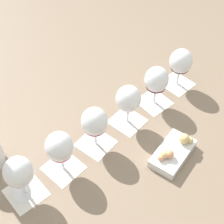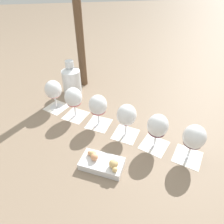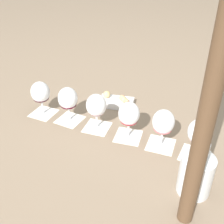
{
  "view_description": "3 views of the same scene",
  "coord_description": "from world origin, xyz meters",
  "px_view_note": "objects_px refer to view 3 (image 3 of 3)",
  "views": [
    {
      "loc": [
        -0.79,
        -0.1,
        0.97
      ],
      "look_at": [
        0.0,
        -0.0,
        0.11
      ],
      "focal_mm": 55.0,
      "sensor_mm": 36.0,
      "label": 1
    },
    {
      "loc": [
        -0.13,
        -0.74,
        0.67
      ],
      "look_at": [
        0.0,
        -0.0,
        0.11
      ],
      "focal_mm": 32.0,
      "sensor_mm": 36.0,
      "label": 2
    },
    {
      "loc": [
        0.26,
        0.98,
        0.76
      ],
      "look_at": [
        0.0,
        -0.0,
        0.11
      ],
      "focal_mm": 45.0,
      "sensor_mm": 36.0,
      "label": 3
    }
  ],
  "objects_px": {
    "wine_glass_4": "(68,100)",
    "ceramic_vase": "(196,171)",
    "wine_glass_2": "(129,115)",
    "snack_dish": "(116,101)",
    "umbrella_pole": "(214,82)",
    "wine_glass_0": "(199,134)",
    "wine_glass_1": "(163,123)",
    "wine_glass_3": "(96,107)",
    "wine_glass_5": "(41,94)"
  },
  "relations": [
    {
      "from": "wine_glass_1",
      "to": "wine_glass_5",
      "type": "relative_size",
      "value": 1.0
    },
    {
      "from": "wine_glass_1",
      "to": "ceramic_vase",
      "type": "height_order",
      "value": "ceramic_vase"
    },
    {
      "from": "wine_glass_0",
      "to": "wine_glass_5",
      "type": "relative_size",
      "value": 1.0
    },
    {
      "from": "ceramic_vase",
      "to": "umbrella_pole",
      "type": "xyz_separation_m",
      "value": [
        0.08,
        0.09,
        0.39
      ]
    },
    {
      "from": "wine_glass_4",
      "to": "wine_glass_2",
      "type": "bearing_deg",
      "value": 139.93
    },
    {
      "from": "wine_glass_1",
      "to": "wine_glass_3",
      "type": "height_order",
      "value": "same"
    },
    {
      "from": "snack_dish",
      "to": "umbrella_pole",
      "type": "xyz_separation_m",
      "value": [
        -0.03,
        0.71,
        0.46
      ]
    },
    {
      "from": "wine_glass_2",
      "to": "wine_glass_5",
      "type": "height_order",
      "value": "same"
    },
    {
      "from": "wine_glass_1",
      "to": "ceramic_vase",
      "type": "distance_m",
      "value": 0.26
    },
    {
      "from": "wine_glass_5",
      "to": "ceramic_vase",
      "type": "relative_size",
      "value": 0.81
    },
    {
      "from": "wine_glass_2",
      "to": "umbrella_pole",
      "type": "height_order",
      "value": "umbrella_pole"
    },
    {
      "from": "wine_glass_4",
      "to": "ceramic_vase",
      "type": "height_order",
      "value": "ceramic_vase"
    },
    {
      "from": "wine_glass_4",
      "to": "ceramic_vase",
      "type": "relative_size",
      "value": 0.81
    },
    {
      "from": "wine_glass_0",
      "to": "wine_glass_1",
      "type": "relative_size",
      "value": 1.0
    },
    {
      "from": "snack_dish",
      "to": "wine_glass_0",
      "type": "bearing_deg",
      "value": 113.8
    },
    {
      "from": "ceramic_vase",
      "to": "snack_dish",
      "type": "height_order",
      "value": "ceramic_vase"
    },
    {
      "from": "wine_glass_1",
      "to": "snack_dish",
      "type": "bearing_deg",
      "value": -75.08
    },
    {
      "from": "wine_glass_1",
      "to": "snack_dish",
      "type": "relative_size",
      "value": 0.85
    },
    {
      "from": "wine_glass_0",
      "to": "wine_glass_2",
      "type": "height_order",
      "value": "same"
    },
    {
      "from": "wine_glass_1",
      "to": "wine_glass_3",
      "type": "xyz_separation_m",
      "value": [
        0.23,
        -0.19,
        -0.0
      ]
    },
    {
      "from": "wine_glass_0",
      "to": "wine_glass_4",
      "type": "distance_m",
      "value": 0.59
    },
    {
      "from": "snack_dish",
      "to": "umbrella_pole",
      "type": "distance_m",
      "value": 0.85
    },
    {
      "from": "wine_glass_1",
      "to": "umbrella_pole",
      "type": "bearing_deg",
      "value": 78.91
    },
    {
      "from": "wine_glass_0",
      "to": "ceramic_vase",
      "type": "relative_size",
      "value": 0.81
    },
    {
      "from": "wine_glass_0",
      "to": "umbrella_pole",
      "type": "relative_size",
      "value": 0.18
    },
    {
      "from": "wine_glass_4",
      "to": "wine_glass_5",
      "type": "height_order",
      "value": "same"
    },
    {
      "from": "wine_glass_5",
      "to": "wine_glass_3",
      "type": "bearing_deg",
      "value": 141.56
    },
    {
      "from": "wine_glass_0",
      "to": "wine_glass_5",
      "type": "xyz_separation_m",
      "value": [
        0.57,
        -0.47,
        0.0
      ]
    },
    {
      "from": "wine_glass_1",
      "to": "wine_glass_2",
      "type": "bearing_deg",
      "value": -38.19
    },
    {
      "from": "wine_glass_0",
      "to": "umbrella_pole",
      "type": "bearing_deg",
      "value": 55.54
    },
    {
      "from": "wine_glass_0",
      "to": "wine_glass_2",
      "type": "distance_m",
      "value": 0.29
    },
    {
      "from": "wine_glass_4",
      "to": "snack_dish",
      "type": "distance_m",
      "value": 0.28
    },
    {
      "from": "wine_glass_4",
      "to": "wine_glass_5",
      "type": "xyz_separation_m",
      "value": [
        0.12,
        -0.09,
        -0.0
      ]
    },
    {
      "from": "wine_glass_2",
      "to": "wine_glass_3",
      "type": "bearing_deg",
      "value": -40.49
    },
    {
      "from": "wine_glass_3",
      "to": "umbrella_pole",
      "type": "distance_m",
      "value": 0.68
    },
    {
      "from": "snack_dish",
      "to": "wine_glass_3",
      "type": "bearing_deg",
      "value": 50.81
    },
    {
      "from": "wine_glass_3",
      "to": "ceramic_vase",
      "type": "xyz_separation_m",
      "value": [
        -0.24,
        0.45,
        -0.02
      ]
    },
    {
      "from": "ceramic_vase",
      "to": "wine_glass_3",
      "type": "bearing_deg",
      "value": -61.55
    },
    {
      "from": "wine_glass_4",
      "to": "snack_dish",
      "type": "xyz_separation_m",
      "value": [
        -0.25,
        -0.08,
        -0.09
      ]
    },
    {
      "from": "ceramic_vase",
      "to": "umbrella_pole",
      "type": "relative_size",
      "value": 0.22
    },
    {
      "from": "wine_glass_1",
      "to": "wine_glass_2",
      "type": "height_order",
      "value": "same"
    },
    {
      "from": "wine_glass_3",
      "to": "wine_glass_2",
      "type": "bearing_deg",
      "value": 139.51
    },
    {
      "from": "wine_glass_4",
      "to": "umbrella_pole",
      "type": "distance_m",
      "value": 0.79
    },
    {
      "from": "wine_glass_3",
      "to": "wine_glass_5",
      "type": "bearing_deg",
      "value": -38.44
    },
    {
      "from": "wine_glass_2",
      "to": "umbrella_pole",
      "type": "xyz_separation_m",
      "value": [
        -0.05,
        0.44,
        0.37
      ]
    },
    {
      "from": "wine_glass_2",
      "to": "wine_glass_3",
      "type": "distance_m",
      "value": 0.16
    },
    {
      "from": "wine_glass_3",
      "to": "wine_glass_4",
      "type": "relative_size",
      "value": 1.0
    },
    {
      "from": "snack_dish",
      "to": "wine_glass_4",
      "type": "bearing_deg",
      "value": 16.74
    },
    {
      "from": "wine_glass_2",
      "to": "snack_dish",
      "type": "xyz_separation_m",
      "value": [
        -0.02,
        -0.27,
        -0.09
      ]
    },
    {
      "from": "wine_glass_5",
      "to": "umbrella_pole",
      "type": "xyz_separation_m",
      "value": [
        -0.4,
        0.73,
        0.37
      ]
    }
  ]
}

